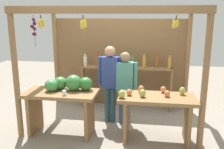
# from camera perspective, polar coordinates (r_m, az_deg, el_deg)

# --- Properties ---
(ground_plane) EXTENTS (12.00, 12.00, 0.00)m
(ground_plane) POSITION_cam_1_polar(r_m,az_deg,el_deg) (5.39, 0.31, -10.29)
(ground_plane) COLOR gray
(ground_plane) RESTS_ON ground
(market_stall) EXTENTS (3.25, 2.02, 2.31)m
(market_stall) POSITION_cam_1_polar(r_m,az_deg,el_deg) (5.43, 0.92, 4.73)
(market_stall) COLOR olive
(market_stall) RESTS_ON ground
(fruit_counter_left) EXTENTS (1.32, 0.66, 1.10)m
(fruit_counter_left) POSITION_cam_1_polar(r_m,az_deg,el_deg) (4.71, -10.68, -4.72)
(fruit_counter_left) COLOR olive
(fruit_counter_left) RESTS_ON ground
(fruit_counter_right) EXTENTS (1.33, 0.64, 0.95)m
(fruit_counter_right) POSITION_cam_1_polar(r_m,az_deg,el_deg) (4.46, 9.90, -7.41)
(fruit_counter_right) COLOR olive
(fruit_counter_right) RESTS_ON ground
(bottle_shelf_unit) EXTENTS (2.09, 0.22, 1.34)m
(bottle_shelf_unit) POSITION_cam_1_polar(r_m,az_deg,el_deg) (5.78, 3.17, -0.09)
(bottle_shelf_unit) COLOR olive
(bottle_shelf_unit) RESTS_ON ground
(vendor_man) EXTENTS (0.48, 0.21, 1.57)m
(vendor_man) POSITION_cam_1_polar(r_m,az_deg,el_deg) (5.02, -0.45, -0.72)
(vendor_man) COLOR #2D5062
(vendor_man) RESTS_ON ground
(vendor_woman) EXTENTS (0.48, 0.20, 1.47)m
(vendor_woman) POSITION_cam_1_polar(r_m,az_deg,el_deg) (4.99, 2.93, -1.71)
(vendor_woman) COLOR #425A7C
(vendor_woman) RESTS_ON ground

